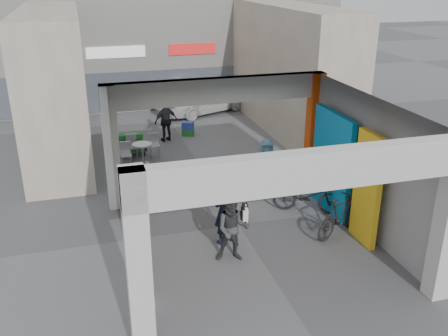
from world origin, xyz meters
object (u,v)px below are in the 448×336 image
object	(u,v)px
cafe_set	(138,153)
man_with_dog	(224,211)
man_elderly	(266,167)
bicycle_front	(307,195)
white_van	(202,97)
produce_stand	(130,147)
man_back_turned	(233,229)
bicycle_rear	(340,216)
man_crates	(166,121)
border_collie	(244,214)

from	to	relation	value
cafe_set	man_with_dog	world-z (taller)	man_with_dog
cafe_set	man_elderly	size ratio (longest dim) A/B	0.85
bicycle_front	white_van	bearing A→B (deg)	30.09
produce_stand	man_elderly	xyz separation A→B (m)	(3.56, -4.39, 0.54)
man_back_turned	bicycle_rear	size ratio (longest dim) A/B	0.91
cafe_set	man_with_dog	size ratio (longest dim) A/B	0.85
man_back_turned	bicycle_front	distance (m)	3.23
man_crates	bicycle_front	xyz separation A→B (m)	(2.67, -7.13, -0.32)
man_back_turned	produce_stand	bearing A→B (deg)	116.19
cafe_set	man_back_turned	world-z (taller)	man_back_turned
border_collie	bicycle_rear	world-z (taller)	bicycle_rear
man_with_dog	white_van	bearing A→B (deg)	-121.14
produce_stand	man_with_dog	size ratio (longest dim) A/B	0.68
border_collie	man_back_turned	xyz separation A→B (m)	(-0.82, -1.66, 0.55)
produce_stand	man_crates	xyz separation A→B (m)	(1.54, 1.23, 0.51)
produce_stand	man_crates	bearing A→B (deg)	17.47
cafe_set	bicycle_rear	world-z (taller)	bicycle_rear
man_back_turned	bicycle_front	bearing A→B (deg)	48.37
border_collie	man_crates	bearing A→B (deg)	102.18
bicycle_rear	cafe_set	bearing A→B (deg)	6.94
cafe_set	bicycle_rear	xyz separation A→B (m)	(4.25, -6.57, 0.22)
man_with_dog	bicycle_rear	xyz separation A→B (m)	(2.90, -0.42, -0.32)
man_with_dog	man_back_turned	world-z (taller)	man_with_dog
white_van	produce_stand	bearing A→B (deg)	118.36
border_collie	man_back_turned	distance (m)	1.94
man_with_dog	bicycle_front	xyz separation A→B (m)	(2.65, 0.97, -0.35)
bicycle_rear	man_crates	bearing A→B (deg)	-7.00
bicycle_front	cafe_set	bearing A→B (deg)	65.84
man_back_turned	bicycle_rear	bearing A→B (deg)	22.48
bicycle_front	man_back_turned	bearing A→B (deg)	151.68
border_collie	man_crates	size ratio (longest dim) A/B	0.38
man_with_dog	man_elderly	distance (m)	3.18
man_with_dog	bicycle_front	size ratio (longest dim) A/B	0.90
bicycle_front	bicycle_rear	size ratio (longest dim) A/B	1.08
man_crates	man_elderly	bearing A→B (deg)	91.59
man_back_turned	white_van	world-z (taller)	man_back_turned
man_elderly	bicycle_front	size ratio (longest dim) A/B	0.90
man_crates	bicycle_front	distance (m)	7.62
man_with_dog	border_collie	bearing A→B (deg)	-152.62
man_elderly	bicycle_rear	distance (m)	3.04
man_elderly	man_back_turned	bearing A→B (deg)	-108.70
border_collie	white_van	xyz separation A→B (m)	(1.51, 10.81, 0.50)
produce_stand	bicycle_front	bearing A→B (deg)	-75.56
border_collie	man_with_dog	distance (m)	1.31
bicycle_front	white_van	xyz separation A→B (m)	(-0.35, 10.70, 0.25)
bicycle_rear	white_van	world-z (taller)	white_van
border_collie	bicycle_front	xyz separation A→B (m)	(1.86, 0.11, 0.25)
man_crates	bicycle_rear	bearing A→B (deg)	90.80
man_back_turned	bicycle_front	world-z (taller)	man_back_turned
man_with_dog	man_elderly	world-z (taller)	man_elderly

